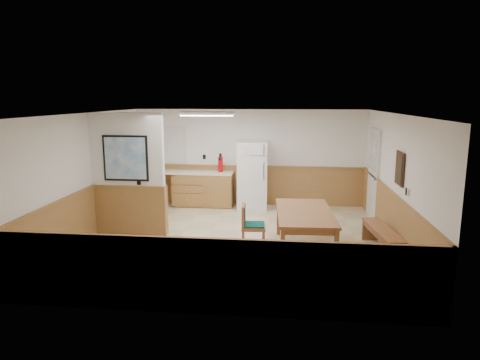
# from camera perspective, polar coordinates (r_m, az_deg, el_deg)

# --- Properties ---
(ground) EXTENTS (6.00, 6.00, 0.00)m
(ground) POSITION_cam_1_polar(r_m,az_deg,el_deg) (8.60, -0.45, -8.02)
(ground) COLOR beige
(ground) RESTS_ON ground
(ceiling) EXTENTS (6.00, 6.00, 0.02)m
(ceiling) POSITION_cam_1_polar(r_m,az_deg,el_deg) (8.14, -0.48, 8.87)
(ceiling) COLOR silver
(ceiling) RESTS_ON back_wall
(back_wall) EXTENTS (6.00, 0.02, 2.50)m
(back_wall) POSITION_cam_1_polar(r_m,az_deg,el_deg) (11.23, 1.27, 3.02)
(back_wall) COLOR white
(back_wall) RESTS_ON ground
(right_wall) EXTENTS (0.02, 6.00, 2.50)m
(right_wall) POSITION_cam_1_polar(r_m,az_deg,el_deg) (8.49, 20.09, -0.22)
(right_wall) COLOR white
(right_wall) RESTS_ON ground
(left_wall) EXTENTS (0.02, 6.00, 2.50)m
(left_wall) POSITION_cam_1_polar(r_m,az_deg,el_deg) (9.12, -19.55, 0.55)
(left_wall) COLOR white
(left_wall) RESTS_ON ground
(wainscot_back) EXTENTS (6.00, 0.04, 1.00)m
(wainscot_back) POSITION_cam_1_polar(r_m,az_deg,el_deg) (11.34, 1.25, -0.75)
(wainscot_back) COLOR #A36B41
(wainscot_back) RESTS_ON ground
(wainscot_right) EXTENTS (0.04, 6.00, 1.00)m
(wainscot_right) POSITION_cam_1_polar(r_m,az_deg,el_deg) (8.65, 19.64, -5.09)
(wainscot_right) COLOR #A36B41
(wainscot_right) RESTS_ON ground
(wainscot_left) EXTENTS (0.04, 6.00, 1.00)m
(wainscot_left) POSITION_cam_1_polar(r_m,az_deg,el_deg) (9.27, -19.14, -4.02)
(wainscot_left) COLOR #A36B41
(wainscot_left) RESTS_ON ground
(partition_wall) EXTENTS (1.50, 0.20, 2.50)m
(partition_wall) POSITION_cam_1_polar(r_m,az_deg,el_deg) (9.00, -14.70, 0.58)
(partition_wall) COLOR white
(partition_wall) RESTS_ON ground
(kitchen_counter) EXTENTS (2.20, 0.61, 1.00)m
(kitchen_counter) POSITION_cam_1_polar(r_m,az_deg,el_deg) (11.22, -5.04, -1.12)
(kitchen_counter) COLOR #AB763C
(kitchen_counter) RESTS_ON ground
(exterior_door) EXTENTS (0.07, 1.02, 2.15)m
(exterior_door) POSITION_cam_1_polar(r_m,az_deg,el_deg) (10.34, 17.34, 0.73)
(exterior_door) COLOR silver
(exterior_door) RESTS_ON ground
(kitchen_window) EXTENTS (0.80, 0.04, 1.00)m
(kitchen_window) POSITION_cam_1_polar(r_m,az_deg,el_deg) (11.53, -9.22, 4.60)
(kitchen_window) COLOR silver
(kitchen_window) RESTS_ON back_wall
(wall_painting) EXTENTS (0.04, 0.50, 0.60)m
(wall_painting) POSITION_cam_1_polar(r_m,az_deg,el_deg) (8.14, 20.50, 1.46)
(wall_painting) COLOR #301E13
(wall_painting) RESTS_ON right_wall
(fluorescent_fixture) EXTENTS (1.20, 0.30, 0.09)m
(fluorescent_fixture) POSITION_cam_1_polar(r_m,az_deg,el_deg) (9.55, -4.41, 8.81)
(fluorescent_fixture) COLOR silver
(fluorescent_fixture) RESTS_ON ceiling
(refrigerator) EXTENTS (0.78, 0.73, 1.71)m
(refrigerator) POSITION_cam_1_polar(r_m,az_deg,el_deg) (10.92, 1.67, 0.69)
(refrigerator) COLOR white
(refrigerator) RESTS_ON ground
(dining_table) EXTENTS (1.09, 2.03, 0.75)m
(dining_table) POSITION_cam_1_polar(r_m,az_deg,el_deg) (7.94, 8.60, -4.76)
(dining_table) COLOR #AD723F
(dining_table) RESTS_ON ground
(dining_bench) EXTENTS (0.50, 1.55, 0.45)m
(dining_bench) POSITION_cam_1_polar(r_m,az_deg,el_deg) (8.27, 18.48, -6.90)
(dining_bench) COLOR #AD723F
(dining_bench) RESTS_ON ground
(dining_chair) EXTENTS (0.64, 0.47, 0.85)m
(dining_chair) POSITION_cam_1_polar(r_m,az_deg,el_deg) (8.01, 1.18, -5.75)
(dining_chair) COLOR #AD723F
(dining_chair) RESTS_ON ground
(fire_extinguisher) EXTENTS (0.15, 0.15, 0.48)m
(fire_extinguisher) POSITION_cam_1_polar(r_m,az_deg,el_deg) (11.05, -2.61, 2.17)
(fire_extinguisher) COLOR #B7090E
(fire_extinguisher) RESTS_ON kitchen_counter
(soap_bottle) EXTENTS (0.08, 0.08, 0.24)m
(soap_bottle) POSITION_cam_1_polar(r_m,az_deg,el_deg) (11.34, -10.66, 1.73)
(soap_bottle) COLOR green
(soap_bottle) RESTS_ON kitchen_counter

